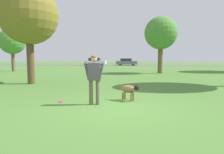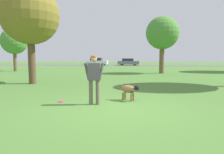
% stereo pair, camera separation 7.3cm
% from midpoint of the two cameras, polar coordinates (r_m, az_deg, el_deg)
% --- Properties ---
extents(ground_plane, '(120.00, 120.00, 0.00)m').
position_cam_midpoint_polar(ground_plane, '(6.33, 0.59, -8.86)').
color(ground_plane, '#4C7A33').
extents(far_road_strip, '(120.00, 6.00, 0.01)m').
position_cam_midpoint_polar(far_road_strip, '(39.09, 5.96, 3.34)').
color(far_road_strip, '#5B5B59').
rests_on(far_road_strip, ground_plane).
extents(person, '(0.68, 0.28, 1.64)m').
position_cam_midpoint_polar(person, '(6.66, -5.42, 0.29)').
color(person, '#665B4C').
rests_on(person, ground_plane).
extents(dog, '(0.89, 0.55, 0.60)m').
position_cam_midpoint_polar(dog, '(7.33, 4.62, -3.62)').
color(dog, olive).
rests_on(dog, ground_plane).
extents(frisbee, '(0.23, 0.23, 0.02)m').
position_cam_midpoint_polar(frisbee, '(7.40, -14.61, -6.83)').
color(frisbee, '#E52366').
rests_on(frisbee, ground_plane).
extents(tree_mid_center, '(3.18, 3.18, 5.53)m').
position_cam_midpoint_polar(tree_mid_center, '(20.41, 13.68, 12.01)').
color(tree_mid_center, brown).
rests_on(tree_mid_center, ground_plane).
extents(tree_far_left, '(2.91, 2.91, 4.84)m').
position_cam_midpoint_polar(tree_far_left, '(25.29, -26.70, 9.10)').
color(tree_far_left, brown).
rests_on(tree_far_left, ground_plane).
extents(tree_near_left, '(3.39, 3.39, 5.72)m').
position_cam_midpoint_polar(tree_near_left, '(13.05, -22.83, 15.85)').
color(tree_near_left, brown).
rests_on(tree_near_left, ground_plane).
extents(parked_car_white, '(4.22, 1.83, 1.45)m').
position_cam_midpoint_polar(parked_car_white, '(39.56, -4.89, 4.41)').
color(parked_car_white, white).
rests_on(parked_car_white, ground_plane).
extents(parked_car_grey, '(4.11, 1.82, 1.33)m').
position_cam_midpoint_polar(parked_car_grey, '(39.01, 4.14, 4.31)').
color(parked_car_grey, slate).
rests_on(parked_car_grey, ground_plane).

